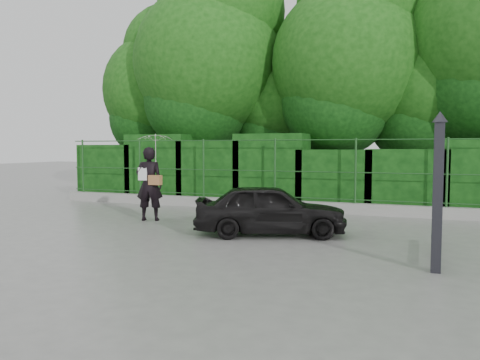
% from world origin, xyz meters
% --- Properties ---
extents(ground, '(80.00, 80.00, 0.00)m').
position_xyz_m(ground, '(0.00, 0.00, 0.00)').
color(ground, gray).
extents(kerb, '(14.00, 0.25, 0.30)m').
position_xyz_m(kerb, '(0.00, 4.50, 0.15)').
color(kerb, '#9E9E99').
rests_on(kerb, ground).
extents(fence, '(14.13, 0.06, 1.80)m').
position_xyz_m(fence, '(0.22, 4.50, 1.20)').
color(fence, '#1E4B1E').
rests_on(fence, kerb).
extents(hedge, '(14.20, 1.20, 2.28)m').
position_xyz_m(hedge, '(-0.11, 5.50, 1.02)').
color(hedge, black).
rests_on(hedge, ground).
extents(trees, '(17.10, 6.15, 8.08)m').
position_xyz_m(trees, '(1.14, 7.74, 4.62)').
color(trees, black).
rests_on(trees, ground).
extents(gate, '(0.22, 2.33, 2.36)m').
position_xyz_m(gate, '(4.60, -0.72, 1.19)').
color(gate, '#26262D').
rests_on(gate, ground).
extents(woman, '(0.98, 0.89, 2.19)m').
position_xyz_m(woman, '(-1.90, 1.54, 1.38)').
color(woman, black).
rests_on(woman, ground).
extents(car, '(3.41, 2.23, 1.08)m').
position_xyz_m(car, '(1.43, 0.77, 0.54)').
color(car, black).
rests_on(car, ground).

